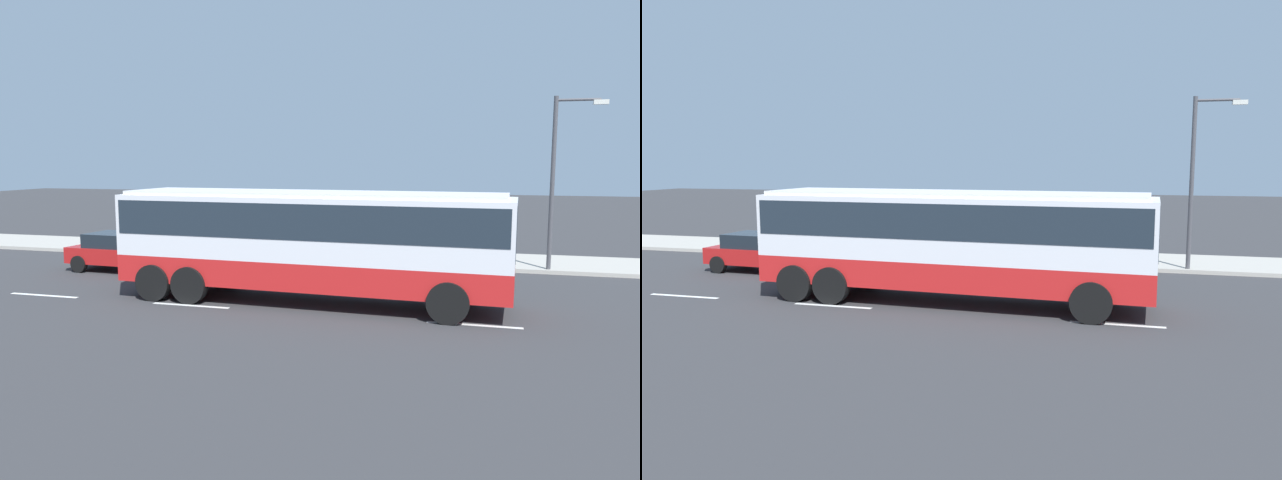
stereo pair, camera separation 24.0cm
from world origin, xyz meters
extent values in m
plane|color=#333335|center=(0.00, 0.00, 0.00)|extent=(120.00, 120.00, 0.00)
cube|color=#A8A399|center=(0.00, 8.15, 0.07)|extent=(80.00, 4.00, 0.15)
cube|color=white|center=(-9.35, -1.85, 0.00)|extent=(2.40, 0.16, 0.01)
cube|color=white|center=(-4.32, -1.85, 0.00)|extent=(2.40, 0.16, 0.01)
cube|color=white|center=(3.66, -1.85, 0.00)|extent=(2.40, 0.16, 0.01)
cube|color=red|center=(-1.09, -0.50, 0.95)|extent=(11.57, 3.07, 0.80)
cube|color=silver|center=(-1.09, -0.50, 2.25)|extent=(11.57, 3.07, 1.80)
cube|color=#1E2833|center=(-1.09, -0.50, 2.51)|extent=(11.34, 3.09, 0.99)
cube|color=#1E2833|center=(4.59, -0.74, 2.34)|extent=(0.22, 2.39, 1.44)
cube|color=silver|center=(-1.09, -0.50, 3.21)|extent=(11.11, 2.90, 0.12)
cylinder|color=black|center=(3.10, 0.57, 0.55)|extent=(1.11, 0.35, 1.10)
cylinder|color=black|center=(2.99, -1.92, 0.55)|extent=(1.11, 0.35, 1.10)
cylinder|color=black|center=(-4.37, 0.88, 0.55)|extent=(1.11, 0.35, 1.10)
cylinder|color=black|center=(-4.47, -1.61, 0.55)|extent=(1.11, 0.35, 1.10)
cylinder|color=black|center=(-5.57, 0.93, 0.55)|extent=(1.11, 0.35, 1.10)
cylinder|color=black|center=(-5.67, -1.56, 0.55)|extent=(1.11, 0.35, 1.10)
cube|color=#B21919|center=(-9.11, 2.60, 0.62)|extent=(4.73, 2.05, 0.60)
cube|color=black|center=(-9.42, 2.62, 1.18)|extent=(2.64, 1.78, 0.52)
cylinder|color=black|center=(-7.40, 3.35, 0.32)|extent=(0.65, 0.24, 0.64)
cylinder|color=black|center=(-7.50, 1.66, 0.32)|extent=(0.65, 0.24, 0.64)
cylinder|color=black|center=(-10.73, 3.55, 0.32)|extent=(0.65, 0.24, 0.64)
cylinder|color=black|center=(-10.83, 1.86, 0.32)|extent=(0.65, 0.24, 0.64)
cylinder|color=brown|center=(2.78, 8.65, 0.53)|extent=(0.14, 0.14, 0.77)
cylinder|color=brown|center=(2.80, 8.49, 0.53)|extent=(0.14, 0.14, 0.77)
cylinder|color=#B2333F|center=(2.79, 8.57, 1.20)|extent=(0.32, 0.32, 0.57)
sphere|color=#9E7051|center=(2.79, 8.57, 1.59)|extent=(0.21, 0.21, 0.21)
cylinder|color=#47474C|center=(6.09, 6.42, 3.31)|extent=(0.16, 0.16, 6.32)
cylinder|color=#47474C|center=(6.83, 6.42, 6.32)|extent=(1.49, 0.10, 0.10)
cube|color=silver|center=(7.58, 6.42, 6.22)|extent=(0.50, 0.24, 0.16)
camera|label=1|loc=(4.00, -17.76, 4.19)|focal=34.83mm
camera|label=2|loc=(3.77, -17.82, 4.19)|focal=34.83mm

